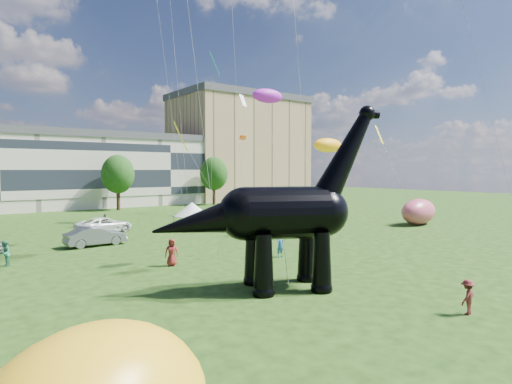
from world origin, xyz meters
TOP-DOWN VIEW (x-y plane):
  - ground at (0.00, 0.00)m, footprint 220.00×220.00m
  - apartment_block at (40.00, 65.00)m, footprint 28.00×18.00m
  - tree_mid_right at (8.00, 53.00)m, footprint 5.20×5.20m
  - tree_far_right at (26.00, 53.00)m, footprint 5.20×5.20m
  - dinosaur_sculpture at (-0.75, 2.60)m, footprint 12.51×6.92m
  - car_grey at (-4.72, 22.05)m, footprint 5.12×2.03m
  - car_white at (-1.72, 29.22)m, footprint 6.25×3.91m
  - car_dark at (9.36, 24.04)m, footprint 2.49×5.49m
  - gazebo_near at (8.01, 28.38)m, footprint 4.71×4.71m
  - gazebo_far at (23.74, 27.52)m, footprint 4.50×4.50m
  - inflatable_pink at (30.20, 13.46)m, footprint 6.50×3.84m
  - visitors at (3.84, 16.86)m, footprint 41.42×43.70m

SIDE VIEW (x-z plane):
  - ground at x=0.00m, z-range 0.00..0.00m
  - car_dark at x=9.36m, z-range 0.00..1.56m
  - car_white at x=-1.72m, z-range 0.00..1.61m
  - car_grey at x=-4.72m, z-range 0.00..1.66m
  - visitors at x=3.84m, z-range -0.06..1.81m
  - inflatable_pink at x=30.20m, z-range 0.00..3.08m
  - gazebo_near at x=8.01m, z-range 0.56..3.35m
  - gazebo_far at x=23.74m, z-range 0.57..3.36m
  - dinosaur_sculpture at x=-0.75m, z-range -1.29..9.26m
  - tree_mid_right at x=8.00m, z-range 1.57..11.01m
  - tree_far_right at x=26.00m, z-range 1.57..11.01m
  - apartment_block at x=40.00m, z-range 0.00..22.00m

